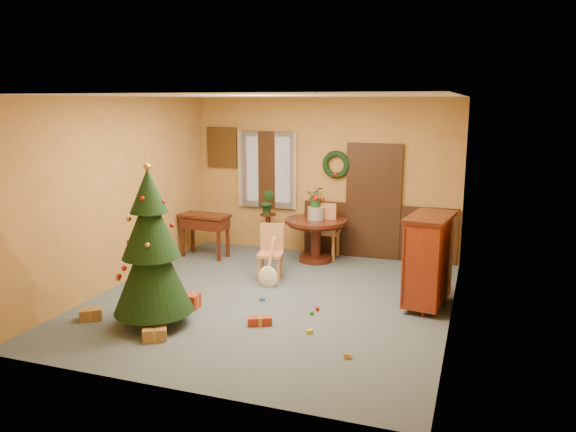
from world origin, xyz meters
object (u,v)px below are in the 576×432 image
at_px(chair_near, 271,250).
at_px(christmas_tree, 151,250).
at_px(writing_desk, 205,225).
at_px(sideboard, 428,258).
at_px(dining_table, 316,232).

distance_m(chair_near, christmas_tree, 2.47).
relative_size(writing_desk, sideboard, 0.72).
height_order(dining_table, christmas_tree, christmas_tree).
relative_size(dining_table, chair_near, 1.25).
height_order(chair_near, sideboard, sideboard).
bearing_deg(dining_table, sideboard, -38.48).
height_order(dining_table, writing_desk, writing_desk).
xyz_separation_m(dining_table, sideboard, (2.12, -1.68, 0.16)).
distance_m(dining_table, chair_near, 1.27).
bearing_deg(chair_near, dining_table, 71.58).
bearing_deg(sideboard, christmas_tree, -150.67).
height_order(christmas_tree, writing_desk, christmas_tree).
xyz_separation_m(chair_near, sideboard, (2.52, -0.48, 0.22)).
bearing_deg(chair_near, writing_desk, 153.29).
bearing_deg(sideboard, writing_desk, 162.71).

